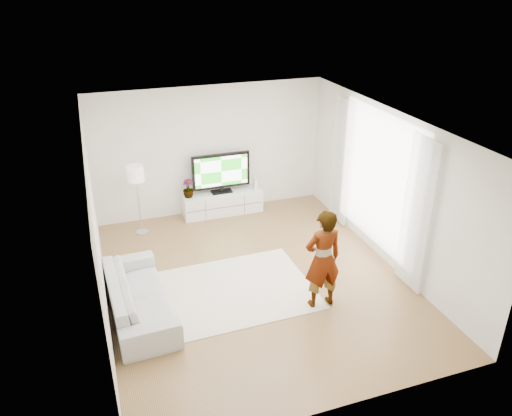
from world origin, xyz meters
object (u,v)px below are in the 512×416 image
object	(u,v)px
television	(221,172)
sofa	(139,296)
media_console	(222,203)
floor_lamp	(136,177)
player	(323,259)
rug	(228,291)

from	to	relation	value
television	sofa	size ratio (longest dim) A/B	0.57
television	sofa	xyz separation A→B (m)	(-2.19, -3.07, -0.65)
media_console	floor_lamp	size ratio (longest dim) A/B	1.19
player	rug	bearing A→B (deg)	-32.64
sofa	floor_lamp	bearing A→B (deg)	-10.62
media_console	player	distance (m)	3.86
media_console	floor_lamp	world-z (taller)	floor_lamp
media_console	television	distance (m)	0.73
rug	sofa	bearing A→B (deg)	-176.69
rug	television	bearing A→B (deg)	76.47
rug	floor_lamp	bearing A→B (deg)	113.01
player	floor_lamp	bearing A→B (deg)	-55.69
rug	player	distance (m)	1.76
media_console	television	xyz separation A→B (m)	(-0.00, 0.03, 0.73)
player	television	bearing A→B (deg)	-82.10
media_console	rug	world-z (taller)	media_console
media_console	television	size ratio (longest dim) A/B	1.38
media_console	sofa	bearing A→B (deg)	-125.76
rug	media_console	bearing A→B (deg)	76.35
media_console	sofa	xyz separation A→B (m)	(-2.19, -3.04, 0.08)
floor_lamp	rug	bearing A→B (deg)	-66.99
rug	sofa	xyz separation A→B (m)	(-1.47, -0.09, 0.32)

